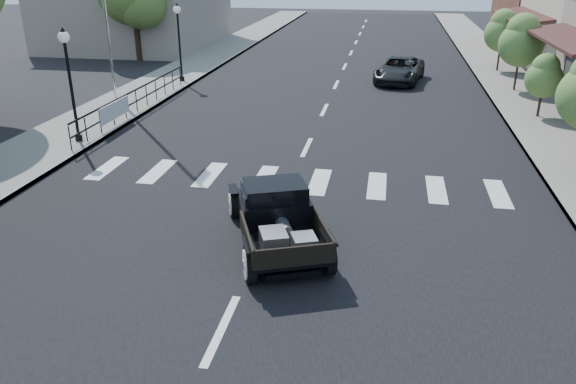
# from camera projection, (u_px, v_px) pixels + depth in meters

# --- Properties ---
(ground) EXTENTS (120.00, 120.00, 0.00)m
(ground) POSITION_uv_depth(u_px,v_px,m) (260.00, 247.00, 12.25)
(ground) COLOR black
(ground) RESTS_ON ground
(road) EXTENTS (14.00, 80.00, 0.02)m
(road) POSITION_uv_depth(u_px,v_px,m) (332.00, 94.00, 25.86)
(road) COLOR black
(road) RESTS_ON ground
(road_markings) EXTENTS (12.00, 60.00, 0.06)m
(road_markings) POSITION_uv_depth(u_px,v_px,m) (318.00, 123.00, 21.33)
(road_markings) COLOR silver
(road_markings) RESTS_ON ground
(sidewalk_left) EXTENTS (3.00, 80.00, 0.15)m
(sidewalk_left) POSITION_uv_depth(u_px,v_px,m) (158.00, 86.00, 27.21)
(sidewalk_left) COLOR gray
(sidewalk_left) RESTS_ON ground
(sidewalk_right) EXTENTS (3.00, 80.00, 0.15)m
(sidewalk_right) POSITION_uv_depth(u_px,v_px,m) (526.00, 100.00, 24.46)
(sidewalk_right) COLOR gray
(sidewalk_right) RESTS_ON ground
(low_building_left) EXTENTS (10.00, 12.00, 5.00)m
(low_building_left) POSITION_uv_depth(u_px,v_px,m) (138.00, 9.00, 39.12)
(low_building_left) COLOR gray
(low_building_left) RESTS_ON ground
(railing) EXTENTS (0.08, 10.00, 1.00)m
(railing) POSITION_uv_depth(u_px,v_px,m) (136.00, 99.00, 22.26)
(railing) COLOR black
(railing) RESTS_ON sidewalk_left
(banner) EXTENTS (0.04, 2.20, 0.60)m
(banner) POSITION_uv_depth(u_px,v_px,m) (116.00, 117.00, 20.51)
(banner) COLOR silver
(banner) RESTS_ON sidewalk_left
(lamp_post_b) EXTENTS (0.36, 0.36, 3.69)m
(lamp_post_b) POSITION_uv_depth(u_px,v_px,m) (71.00, 86.00, 18.15)
(lamp_post_b) COLOR black
(lamp_post_b) RESTS_ON sidewalk_left
(lamp_post_c) EXTENTS (0.36, 0.36, 3.69)m
(lamp_post_c) POSITION_uv_depth(u_px,v_px,m) (179.00, 43.00, 27.23)
(lamp_post_c) COLOR black
(lamp_post_c) RESTS_ON sidewalk_left
(big_tree_far) EXTENTS (4.31, 4.31, 6.34)m
(big_tree_far) POSITION_uv_depth(u_px,v_px,m) (134.00, 6.00, 33.01)
(big_tree_far) COLOR #4F6B2D
(big_tree_far) RESTS_ON ground
(small_tree_c) EXTENTS (1.38, 1.38, 2.31)m
(small_tree_c) POSITION_uv_depth(u_px,v_px,m) (542.00, 87.00, 21.28)
(small_tree_c) COLOR #527937
(small_tree_c) RESTS_ON sidewalk_right
(small_tree_d) EXTENTS (1.98, 1.98, 3.30)m
(small_tree_d) POSITION_uv_depth(u_px,v_px,m) (520.00, 54.00, 25.41)
(small_tree_d) COLOR #527937
(small_tree_d) RESTS_ON sidewalk_right
(small_tree_e) EXTENTS (1.85, 1.85, 3.09)m
(small_tree_e) POSITION_uv_depth(u_px,v_px,m) (501.00, 41.00, 29.86)
(small_tree_e) COLOR #527937
(small_tree_e) RESTS_ON sidewalk_right
(hotrod_pickup) EXTENTS (3.28, 4.50, 1.42)m
(hotrod_pickup) POSITION_uv_depth(u_px,v_px,m) (276.00, 215.00, 12.12)
(hotrod_pickup) COLOR black
(hotrod_pickup) RESTS_ON ground
(second_car) EXTENTS (2.76, 4.67, 1.22)m
(second_car) POSITION_uv_depth(u_px,v_px,m) (400.00, 70.00, 28.12)
(second_car) COLOR black
(second_car) RESTS_ON ground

